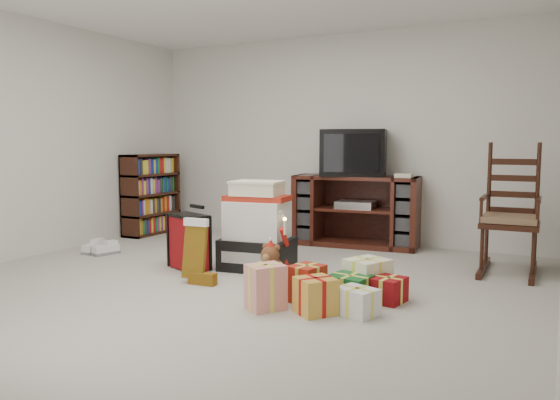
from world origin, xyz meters
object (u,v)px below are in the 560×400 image
object	(u,v)px
bookshelf	(151,196)
rocking_chair	(510,226)
gift_pile	(257,232)
sneaker_pair	(100,249)
mrs_claus_figurine	(254,240)
crt_television	(354,153)
santa_figurine	(275,245)
red_suitcase	(189,242)
teddy_bear	(271,267)
tv_stand	(356,211)
gift_cluster	(334,287)

from	to	relation	value
bookshelf	rocking_chair	size ratio (longest dim) A/B	0.84
gift_pile	sneaker_pair	bearing A→B (deg)	177.32
mrs_claus_figurine	crt_television	size ratio (longest dim) A/B	0.74
santa_figurine	mrs_claus_figurine	distance (m)	0.47
red_suitcase	teddy_bear	world-z (taller)	red_suitcase
rocking_chair	teddy_bear	world-z (taller)	rocking_chair
gift_pile	sneaker_pair	size ratio (longest dim) A/B	2.26
sneaker_pair	mrs_claus_figurine	bearing A→B (deg)	13.62
crt_television	gift_pile	bearing A→B (deg)	-118.03
tv_stand	red_suitcase	world-z (taller)	tv_stand
santa_figurine	gift_cluster	xyz separation A→B (m)	(0.84, -0.65, -0.13)
bookshelf	sneaker_pair	size ratio (longest dim) A/B	2.89
red_suitcase	bookshelf	bearing A→B (deg)	161.74
sneaker_pair	gift_pile	bearing A→B (deg)	6.91
sneaker_pair	crt_television	xyz separation A→B (m)	(2.27, 1.72, 1.03)
gift_pile	red_suitcase	distance (m)	0.66
red_suitcase	rocking_chair	bearing A→B (deg)	47.65
bookshelf	crt_television	distance (m)	2.75
tv_stand	crt_television	size ratio (longest dim) A/B	1.79
red_suitcase	sneaker_pair	world-z (taller)	red_suitcase
santa_figurine	gift_cluster	bearing A→B (deg)	-37.79
bookshelf	teddy_bear	distance (m)	3.13
gift_pile	teddy_bear	bearing A→B (deg)	-57.15
teddy_bear	gift_cluster	world-z (taller)	teddy_bear
rocking_chair	santa_figurine	size ratio (longest dim) A/B	1.85
red_suitcase	sneaker_pair	distance (m)	1.33
santa_figurine	rocking_chair	bearing A→B (deg)	29.07
santa_figurine	sneaker_pair	size ratio (longest dim) A/B	1.86
rocking_chair	crt_television	size ratio (longest dim) A/B	1.51
rocking_chair	red_suitcase	bearing A→B (deg)	-155.46
teddy_bear	mrs_claus_figurine	distance (m)	0.87
red_suitcase	santa_figurine	world-z (taller)	santa_figurine
gift_cluster	sneaker_pair	bearing A→B (deg)	169.25
teddy_bear	gift_cluster	bearing A→B (deg)	-21.01
gift_pile	rocking_chair	bearing A→B (deg)	16.89
rocking_chair	gift_cluster	size ratio (longest dim) A/B	1.10
tv_stand	crt_television	bearing A→B (deg)	-169.61
teddy_bear	crt_television	world-z (taller)	crt_television
santa_figurine	bookshelf	bearing A→B (deg)	154.27
sneaker_pair	gift_cluster	world-z (taller)	gift_cluster
crt_television	rocking_chair	bearing A→B (deg)	-31.94
tv_stand	gift_pile	distance (m)	1.62
bookshelf	crt_television	bearing A→B (deg)	9.24
bookshelf	rocking_chair	bearing A→B (deg)	-1.81
bookshelf	sneaker_pair	distance (m)	1.42
tv_stand	teddy_bear	size ratio (longest dim) A/B	4.22
teddy_bear	mrs_claus_figurine	bearing A→B (deg)	130.02
gift_pile	gift_cluster	world-z (taller)	gift_pile
rocking_chair	crt_television	world-z (taller)	crt_television
crt_television	sneaker_pair	bearing A→B (deg)	-156.63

